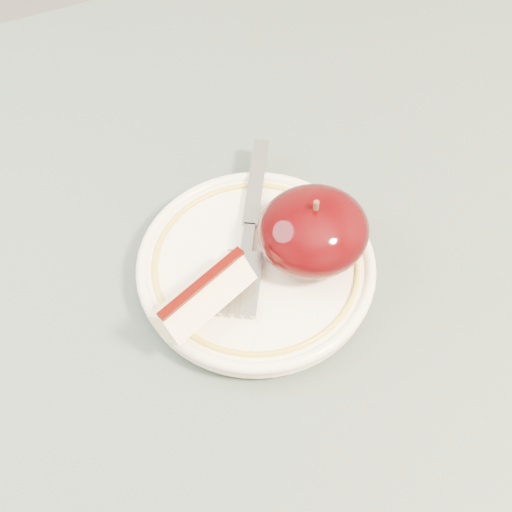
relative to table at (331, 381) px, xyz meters
name	(u,v)px	position (x,y,z in m)	size (l,w,h in m)	color
table	(331,381)	(0.00, 0.00, 0.00)	(0.90, 0.90, 0.75)	brown
plate	(256,267)	(-0.04, 0.07, 0.10)	(0.18, 0.18, 0.02)	#F1E6CA
apple_half	(313,231)	(0.00, 0.06, 0.13)	(0.08, 0.08, 0.06)	black
apple_wedge	(203,296)	(-0.09, 0.05, 0.12)	(0.08, 0.06, 0.04)	beige
fork	(250,226)	(-0.03, 0.10, 0.11)	(0.10, 0.16, 0.00)	gray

